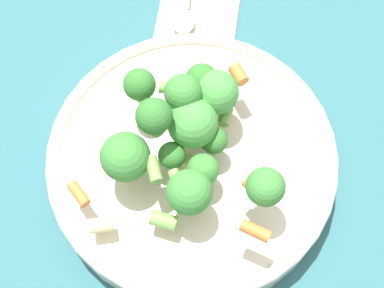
# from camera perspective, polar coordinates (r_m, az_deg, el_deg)

# --- Properties ---
(ground_plane) EXTENTS (3.00, 3.00, 0.00)m
(ground_plane) POSITION_cam_1_polar(r_m,az_deg,el_deg) (0.57, 0.00, -2.61)
(ground_plane) COLOR #2D6066
(bowl) EXTENTS (0.29, 0.29, 0.04)m
(bowl) POSITION_cam_1_polar(r_m,az_deg,el_deg) (0.54, 0.00, -1.65)
(bowl) COLOR beige
(bowl) RESTS_ON ground_plane
(pasta_salad) EXTENTS (0.19, 0.19, 0.09)m
(pasta_salad) POSITION_cam_1_polar(r_m,az_deg,el_deg) (0.49, -0.77, 1.03)
(pasta_salad) COLOR #8CB766
(pasta_salad) RESTS_ON bowl
(napkin) EXTENTS (0.16, 0.11, 0.01)m
(napkin) POSITION_cam_1_polar(r_m,az_deg,el_deg) (0.68, 0.67, 14.55)
(napkin) COLOR beige
(napkin) RESTS_ON ground_plane
(spoon) EXTENTS (0.15, 0.03, 0.01)m
(spoon) POSITION_cam_1_polar(r_m,az_deg,el_deg) (0.67, -0.56, 14.80)
(spoon) COLOR silver
(spoon) RESTS_ON napkin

